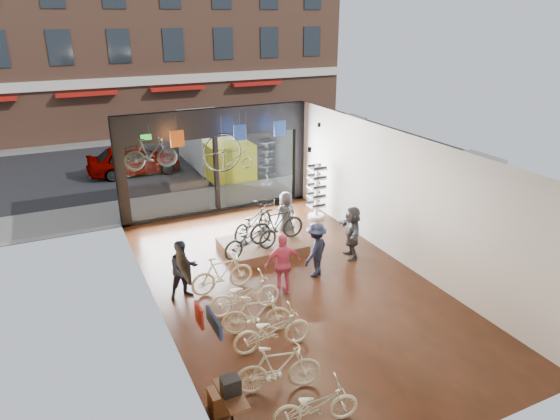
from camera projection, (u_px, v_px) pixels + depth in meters
ground_plane at (290, 284)px, 13.53m from camera, size 7.00×12.00×0.04m
ceiling at (291, 146)px, 12.13m from camera, size 7.00×12.00×0.04m
wall_left at (154, 244)px, 11.42m from camera, size 0.04×12.00×3.80m
wall_right at (401, 199)px, 14.24m from camera, size 0.04×12.00×3.80m
wall_back at (464, 352)px, 7.77m from camera, size 7.00×0.04×3.80m
storefront at (216, 161)px, 17.87m from camera, size 7.00×0.26×3.80m
exit_sign at (146, 137)px, 16.39m from camera, size 0.35×0.06×0.18m
street_road at (162, 154)px, 26.13m from camera, size 30.00×18.00×0.02m
sidewalk_near at (208, 199)px, 19.55m from camera, size 30.00×2.40×0.12m
sidewalk_far at (147, 137)px, 29.47m from camera, size 30.00×2.00×0.12m
opposite_building at (126, 11)px, 29.03m from camera, size 26.00×5.00×14.00m
street_car at (134, 159)px, 22.58m from camera, size 4.09×1.64×1.39m
box_truck at (216, 145)px, 23.00m from camera, size 2.02×6.05×2.38m
floor_bike_0 at (316, 405)px, 8.76m from camera, size 1.65×0.85×0.83m
floor_bike_1 at (278, 368)px, 9.51m from camera, size 1.77×0.87×1.02m
floor_bike_2 at (272, 330)px, 10.74m from camera, size 1.81×0.76×0.93m
floor_bike_3 at (257, 314)px, 11.27m from camera, size 1.67×0.88×0.97m
floor_bike_4 at (245, 295)px, 12.08m from camera, size 1.83×0.68×0.96m
floor_bike_5 at (222, 274)px, 12.99m from camera, size 1.72×0.53×1.02m
display_platform at (262, 246)px, 15.35m from camera, size 2.40×1.80×0.30m
display_bike_left at (251, 239)px, 14.36m from camera, size 1.92×1.03×0.96m
display_bike_mid at (277, 224)px, 15.17m from camera, size 1.85×0.60×1.10m
display_bike_right at (253, 222)px, 15.53m from camera, size 1.94×1.52×0.98m
customer_1 at (183, 270)px, 12.60m from camera, size 0.85×0.70×1.59m
customer_2 at (283, 264)px, 12.78m from camera, size 1.03×0.53×1.68m
customer_3 at (316, 250)px, 13.68m from camera, size 1.17×1.05×1.57m
customer_4 at (286, 215)px, 16.06m from camera, size 0.86×0.66×1.56m
customer_5 at (352, 232)px, 14.74m from camera, size 0.88×1.57×1.61m
sunglasses_rack at (317, 192)px, 17.57m from camera, size 0.69×0.62×1.96m
wall_merch at (208, 351)px, 8.76m from camera, size 0.40×2.40×2.60m
penny_farthing at (230, 153)px, 16.59m from camera, size 1.64×0.06×1.31m
hung_bike at (151, 153)px, 14.94m from camera, size 1.59×0.47×0.95m
jersey_left at (177, 139)px, 16.17m from camera, size 0.45×0.03×0.55m
jersey_mid at (240, 132)px, 17.04m from camera, size 0.45×0.03×0.55m
jersey_right at (280, 128)px, 17.65m from camera, size 0.45×0.03×0.55m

